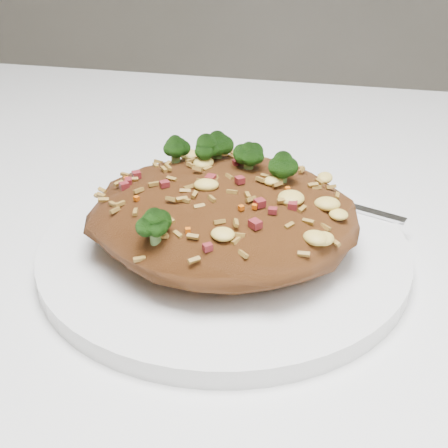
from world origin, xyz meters
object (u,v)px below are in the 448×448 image
at_px(dining_table, 219,322).
at_px(fork, 319,198).
at_px(plate, 224,250).
at_px(fried_rice, 224,204).

xyz_separation_m(dining_table, fork, (0.07, 0.05, 0.11)).
xyz_separation_m(plate, fork, (0.06, 0.08, 0.01)).
bearing_deg(plate, fried_rice, 118.38).
relative_size(plate, fork, 1.71).
bearing_deg(dining_table, plate, -71.72).
distance_m(plate, fork, 0.10).
bearing_deg(fork, fried_rice, -107.62).
relative_size(plate, fried_rice, 1.40).
relative_size(fried_rice, fork, 1.22).
height_order(plate, fork, fork).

